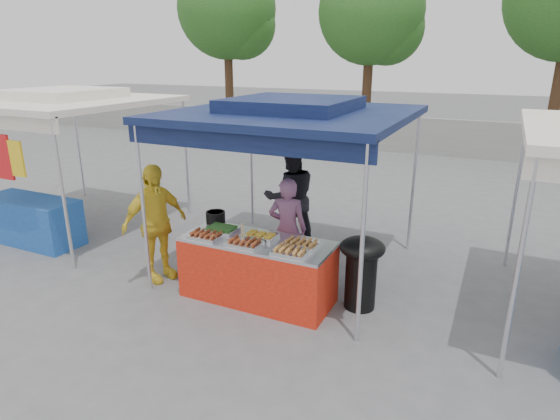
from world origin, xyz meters
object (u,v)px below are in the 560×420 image
at_px(cooking_pot, 216,217).
at_px(customer_person, 155,223).
at_px(vendor_woman, 287,229).
at_px(vendor_table, 257,270).
at_px(wok_burner, 361,267).
at_px(helper_man, 291,198).

relative_size(cooking_pot, customer_person, 0.16).
relative_size(vendor_woman, customer_person, 0.88).
relative_size(vendor_table, customer_person, 1.17).
bearing_deg(wok_burner, vendor_woman, 151.00).
height_order(wok_burner, vendor_woman, vendor_woman).
bearing_deg(wok_burner, helper_man, 128.05).
height_order(vendor_table, customer_person, customer_person).
relative_size(wok_burner, vendor_woman, 0.64).
bearing_deg(customer_person, wok_burner, -61.78).
distance_m(cooking_pot, wok_burner, 2.19).
bearing_deg(cooking_pot, wok_burner, 0.80).
xyz_separation_m(vendor_table, helper_man, (-0.30, 1.74, 0.49)).
height_order(wok_burner, customer_person, customer_person).
distance_m(wok_burner, helper_man, 2.14).
relative_size(vendor_table, wok_burner, 2.07).
bearing_deg(cooking_pot, vendor_woman, 23.55).
height_order(cooking_pot, helper_man, helper_man).
distance_m(cooking_pot, customer_person, 0.86).
bearing_deg(customer_person, vendor_woman, -44.24).
xyz_separation_m(cooking_pot, helper_man, (0.55, 1.40, -0.02)).
bearing_deg(vendor_table, customer_person, -176.79).
bearing_deg(vendor_woman, customer_person, 13.08).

